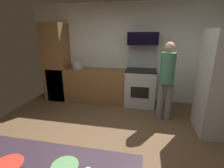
# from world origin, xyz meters

# --- Properties ---
(ground_plane) EXTENTS (5.20, 4.80, 0.02)m
(ground_plane) POSITION_xyz_m (0.00, 0.00, -0.01)
(ground_plane) COLOR brown
(wall_back) EXTENTS (5.20, 0.12, 2.60)m
(wall_back) POSITION_xyz_m (0.00, 2.34, 1.30)
(wall_back) COLOR silver
(wall_back) RESTS_ON ground
(lower_cabinet_run) EXTENTS (2.40, 0.60, 0.90)m
(lower_cabinet_run) POSITION_xyz_m (-0.90, 1.98, 0.45)
(lower_cabinet_run) COLOR brown
(lower_cabinet_run) RESTS_ON ground
(cabinet_column) EXTENTS (0.60, 0.60, 2.10)m
(cabinet_column) POSITION_xyz_m (-1.90, 1.98, 1.05)
(cabinet_column) COLOR brown
(cabinet_column) RESTS_ON ground
(oven_range) EXTENTS (0.76, 0.65, 1.56)m
(oven_range) POSITION_xyz_m (0.45, 1.98, 0.52)
(oven_range) COLOR #ADB4B5
(oven_range) RESTS_ON ground
(microwave) EXTENTS (0.74, 0.38, 0.31)m
(microwave) POSITION_xyz_m (0.45, 2.06, 1.72)
(microwave) COLOR black
(microwave) RESTS_ON oven_range
(person_cook) EXTENTS (0.31, 0.30, 1.69)m
(person_cook) POSITION_xyz_m (1.00, 1.23, 0.95)
(person_cook) COLOR slate
(person_cook) RESTS_ON ground
(mixing_bowl_large) EXTENTS (0.22, 0.22, 0.05)m
(mixing_bowl_large) POSITION_xyz_m (-0.38, -1.45, 0.93)
(mixing_bowl_large) COLOR red
(mixing_bowl_large) RESTS_ON counter_island
(stock_pot) EXTENTS (0.30, 0.30, 0.19)m
(stock_pot) POSITION_xyz_m (-1.28, 1.98, 0.99)
(stock_pot) COLOR #AEB5B7
(stock_pot) RESTS_ON lower_cabinet_run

